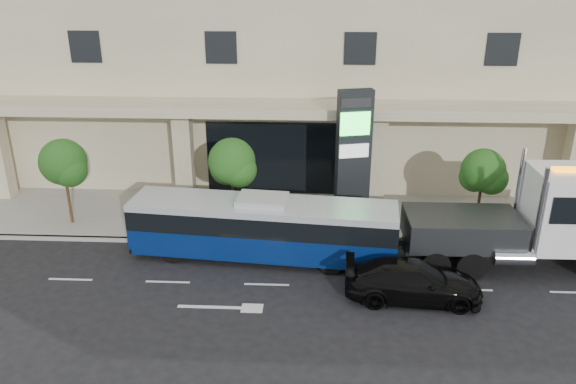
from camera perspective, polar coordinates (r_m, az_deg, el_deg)
name	(u,v)px	position (r m, az deg, el deg)	size (l,w,h in m)	color
ground	(270,266)	(24.01, -1.87, -7.52)	(120.00, 120.00, 0.00)	black
sidewalk	(277,216)	(28.42, -1.07, -2.44)	(120.00, 6.00, 0.15)	gray
curb	(273,243)	(25.73, -1.52, -5.19)	(120.00, 0.30, 0.15)	gray
tree_left	(64,165)	(28.47, -21.80, 2.55)	(2.27, 2.20, 4.22)	#422B19
tree_mid	(233,165)	(26.14, -5.66, 2.75)	(2.28, 2.20, 4.38)	#422B19
tree_right	(483,174)	(27.07, 19.23, 1.77)	(2.10, 2.00, 4.04)	#422B19
city_bus	(263,227)	(24.03, -2.58, -3.58)	(11.50, 3.50, 2.87)	black
tow_truck	(531,223)	(25.15, 23.48, -2.95)	(10.63, 2.77, 4.85)	#2D3033
black_sedan	(413,281)	(21.99, 12.61, -8.83)	(2.09, 5.15, 1.50)	black
signage_pylon	(353,157)	(26.74, 6.65, 3.57)	(1.71, 0.96, 6.49)	black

